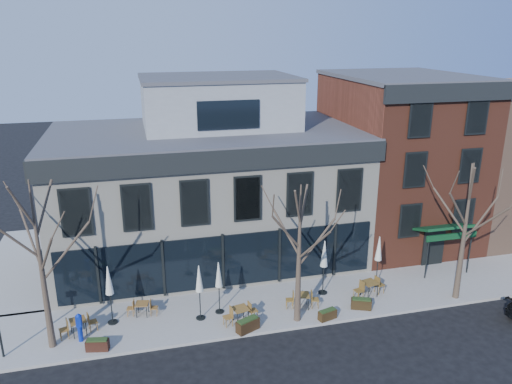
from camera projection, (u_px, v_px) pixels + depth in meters
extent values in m
plane|color=black|center=(223.00, 292.00, 27.71)|extent=(120.00, 120.00, 0.00)
cube|color=gray|center=(291.00, 303.00, 26.47)|extent=(33.50, 4.70, 0.15)
cube|color=gray|center=(25.00, 266.00, 30.59)|extent=(4.50, 12.00, 0.15)
cube|color=beige|center=(207.00, 196.00, 31.08)|extent=(18.00, 10.00, 8.00)
cube|color=#47474C|center=(205.00, 132.00, 29.83)|extent=(18.30, 10.30, 0.30)
cube|color=black|center=(221.00, 161.00, 25.26)|extent=(18.30, 0.25, 1.10)
cube|color=black|center=(43.00, 149.00, 27.85)|extent=(0.25, 10.30, 1.10)
cube|color=black|center=(223.00, 261.00, 27.07)|extent=(17.20, 0.12, 3.00)
cube|color=black|center=(55.00, 248.00, 28.69)|extent=(0.12, 7.50, 3.00)
cube|color=gray|center=(218.00, 103.00, 30.50)|extent=(9.00, 6.50, 3.00)
cube|color=brown|center=(397.00, 160.00, 33.66)|extent=(8.00, 10.00, 11.00)
cube|color=#47474C|center=(405.00, 76.00, 31.94)|extent=(8.20, 10.20, 0.25)
cube|color=black|center=(453.00, 92.00, 27.36)|extent=(8.20, 0.25, 1.00)
cube|color=#0C371A|center=(444.00, 227.00, 29.07)|extent=(3.20, 1.66, 0.67)
cube|color=black|center=(433.00, 248.00, 30.32)|extent=(1.40, 0.10, 2.50)
cube|color=#8C664C|center=(511.00, 155.00, 37.07)|extent=(12.00, 12.00, 10.00)
cone|color=#382B21|center=(41.00, 267.00, 21.50)|extent=(0.34, 0.34, 7.92)
cylinder|color=#382B21|center=(66.00, 251.00, 21.75)|extent=(2.23, 0.50, 2.48)
cylinder|color=#382B21|center=(31.00, 238.00, 21.97)|extent=(1.03, 2.05, 2.14)
cylinder|color=#382B21|center=(13.00, 239.00, 20.54)|extent=(1.80, 0.75, 2.21)
cylinder|color=#382B21|center=(46.00, 256.00, 20.43)|extent=(1.03, 2.04, 2.28)
cone|color=#382B21|center=(299.00, 255.00, 23.68)|extent=(0.34, 0.34, 7.04)
cylinder|color=#382B21|center=(317.00, 242.00, 23.90)|extent=(2.00, 0.46, 2.21)
cylinder|color=#382B21|center=(286.00, 231.00, 24.10)|extent=(0.93, 1.84, 1.91)
cylinder|color=#382B21|center=(286.00, 232.00, 22.83)|extent=(1.61, 0.68, 1.97)
cylinder|color=#382B21|center=(314.00, 245.00, 22.73)|extent=(0.93, 1.83, 2.03)
cone|color=#382B21|center=(464.00, 233.00, 25.72)|extent=(0.34, 0.34, 7.48)
cylinder|color=#382B21|center=(480.00, 220.00, 25.95)|extent=(2.12, 0.48, 2.35)
cylinder|color=#382B21|center=(449.00, 210.00, 26.16)|extent=(0.98, 1.94, 2.03)
cylinder|color=#382B21|center=(458.00, 210.00, 24.81)|extent=(1.71, 0.71, 2.09)
cylinder|color=#382B21|center=(486.00, 222.00, 24.70)|extent=(0.98, 1.94, 2.16)
cylinder|color=#0C26A0|center=(80.00, 334.00, 22.98)|extent=(0.22, 0.22, 0.78)
cube|color=#0C26A0|center=(79.00, 321.00, 22.77)|extent=(0.27, 0.23, 0.55)
cone|color=#0C26A0|center=(78.00, 315.00, 22.67)|extent=(0.29, 0.29, 0.13)
cube|color=brown|center=(78.00, 320.00, 23.38)|extent=(0.88, 0.88, 0.04)
cylinder|color=black|center=(74.00, 332.00, 23.13)|extent=(0.04, 0.04, 0.73)
cylinder|color=black|center=(86.00, 329.00, 23.40)|extent=(0.04, 0.04, 0.73)
cylinder|color=black|center=(71.00, 326.00, 23.59)|extent=(0.04, 0.04, 0.73)
cylinder|color=black|center=(83.00, 323.00, 23.87)|extent=(0.04, 0.04, 0.73)
cube|color=brown|center=(142.00, 304.00, 24.99)|extent=(0.75, 0.75, 0.04)
cylinder|color=black|center=(136.00, 312.00, 24.84)|extent=(0.04, 0.04, 0.65)
cylinder|color=black|center=(147.00, 312.00, 24.86)|extent=(0.04, 0.04, 0.65)
cylinder|color=black|center=(138.00, 307.00, 25.32)|extent=(0.04, 0.04, 0.65)
cylinder|color=black|center=(148.00, 307.00, 25.34)|extent=(0.04, 0.04, 0.65)
cube|color=brown|center=(241.00, 308.00, 24.35)|extent=(0.87, 0.87, 0.04)
cylinder|color=black|center=(238.00, 320.00, 24.09)|extent=(0.04, 0.04, 0.75)
cylinder|color=black|center=(248.00, 317.00, 24.34)|extent=(0.04, 0.04, 0.75)
cylinder|color=black|center=(233.00, 314.00, 24.59)|extent=(0.04, 0.04, 0.75)
cylinder|color=black|center=(243.00, 311.00, 24.84)|extent=(0.04, 0.04, 0.75)
cube|color=brown|center=(302.00, 295.00, 25.65)|extent=(0.84, 0.84, 0.04)
cylinder|color=black|center=(297.00, 304.00, 25.49)|extent=(0.04, 0.04, 0.72)
cylinder|color=black|center=(308.00, 304.00, 25.51)|extent=(0.04, 0.04, 0.72)
cylinder|color=black|center=(296.00, 298.00, 26.03)|extent=(0.04, 0.04, 0.72)
cylinder|color=black|center=(307.00, 298.00, 26.05)|extent=(0.04, 0.04, 0.72)
cube|color=brown|center=(370.00, 282.00, 26.77)|extent=(0.92, 0.92, 0.04)
cylinder|color=black|center=(368.00, 293.00, 26.50)|extent=(0.04, 0.04, 0.79)
cylinder|color=black|center=(377.00, 290.00, 26.77)|extent=(0.04, 0.04, 0.79)
cylinder|color=black|center=(361.00, 288.00, 27.02)|extent=(0.04, 0.04, 0.79)
cylinder|color=black|center=(370.00, 285.00, 27.29)|extent=(0.04, 0.04, 0.79)
cylinder|color=black|center=(113.00, 322.00, 24.51)|extent=(0.49, 0.49, 0.07)
cylinder|color=black|center=(111.00, 301.00, 24.14)|extent=(0.06, 0.06, 2.45)
cone|color=silver|center=(109.00, 280.00, 23.79)|extent=(0.40, 0.40, 1.45)
cylinder|color=black|center=(201.00, 318.00, 24.88)|extent=(0.47, 0.47, 0.06)
cylinder|color=black|center=(200.00, 298.00, 24.53)|extent=(0.05, 0.05, 2.34)
cone|color=beige|center=(199.00, 278.00, 24.20)|extent=(0.38, 0.38, 1.38)
cylinder|color=black|center=(220.00, 312.00, 25.44)|extent=(0.45, 0.45, 0.06)
cylinder|color=black|center=(219.00, 293.00, 25.10)|extent=(0.05, 0.05, 2.25)
cone|color=beige|center=(219.00, 274.00, 24.78)|extent=(0.37, 0.37, 1.33)
cylinder|color=black|center=(323.00, 292.00, 27.28)|extent=(0.50, 0.50, 0.07)
cylinder|color=black|center=(323.00, 273.00, 26.91)|extent=(0.06, 0.06, 2.49)
cone|color=#B6BCAF|center=(324.00, 253.00, 26.56)|extent=(0.41, 0.41, 1.47)
cylinder|color=black|center=(376.00, 284.00, 28.17)|extent=(0.47, 0.47, 0.06)
cylinder|color=black|center=(377.00, 266.00, 27.81)|extent=(0.05, 0.05, 2.36)
cone|color=silver|center=(379.00, 248.00, 27.48)|extent=(0.39, 0.39, 1.39)
cube|color=black|center=(98.00, 345.00, 22.37)|extent=(1.06, 0.59, 0.50)
cube|color=#1E3314|center=(97.00, 340.00, 22.29)|extent=(0.95, 0.49, 0.08)
cube|color=black|center=(248.00, 325.00, 23.80)|extent=(1.23, 0.89, 0.57)
cube|color=#1E3314|center=(248.00, 320.00, 23.71)|extent=(1.09, 0.76, 0.09)
cube|color=#322310|center=(327.00, 315.00, 24.77)|extent=(1.00, 0.62, 0.47)
cube|color=#1E3314|center=(328.00, 310.00, 24.69)|extent=(0.89, 0.52, 0.07)
cube|color=black|center=(361.00, 304.00, 25.70)|extent=(1.12, 0.79, 0.52)
cube|color=#1E3314|center=(362.00, 299.00, 25.61)|extent=(0.99, 0.67, 0.08)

